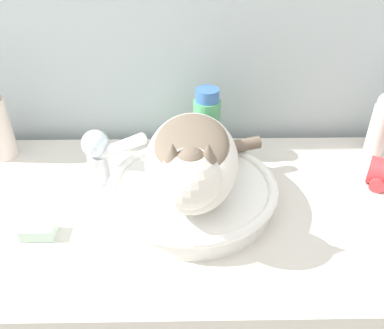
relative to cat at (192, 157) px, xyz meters
name	(u,v)px	position (x,y,z in m)	size (l,w,h in m)	color
wall_back	(176,12)	(-0.03, 0.33, 0.18)	(8.00, 0.05, 2.40)	silver
sink_basin	(192,191)	(0.00, 0.02, -0.09)	(0.34, 0.34, 0.06)	white
cat	(192,157)	(0.00, 0.00, 0.00)	(0.25, 0.33, 0.16)	silver
faucet	(101,152)	(-0.19, 0.09, -0.05)	(0.15, 0.09, 0.14)	silver
mouthwash_bottle	(207,124)	(0.04, 0.20, -0.04)	(0.06, 0.06, 0.17)	#4CA366
deodorant_stick	(381,124)	(0.45, 0.20, -0.04)	(0.05, 0.05, 0.16)	silver
soap_bar	(39,230)	(-0.29, -0.07, -0.11)	(0.06, 0.04, 0.02)	silver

